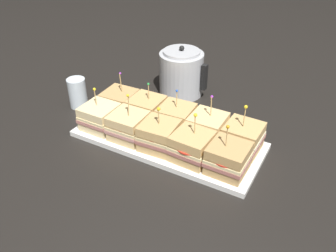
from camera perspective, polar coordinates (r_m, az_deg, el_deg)
ground_plane at (r=1.19m, az=0.00°, el=-2.55°), size 6.00×6.00×0.00m
serving_platter at (r=1.19m, az=0.00°, el=-2.20°), size 0.62×0.26×0.02m
sandwich_front_far_left at (r=1.23m, az=-10.86°, el=1.47°), size 0.12×0.12×0.15m
sandwich_front_left at (r=1.17m, az=-6.36°, el=0.01°), size 0.12×0.12×0.16m
sandwich_front_center at (r=1.12m, az=-1.42°, el=-1.53°), size 0.12×0.12×0.15m
sandwich_front_right at (r=1.07m, az=3.88°, el=-3.29°), size 0.12×0.12×0.16m
sandwich_front_far_right at (r=1.04m, az=9.63°, el=-5.15°), size 0.12×0.12×0.16m
sandwich_back_far_left at (r=1.31m, az=-7.74°, el=3.81°), size 0.12×0.12×0.16m
sandwich_back_left at (r=1.25m, az=-3.44°, el=2.62°), size 0.12×0.12×0.15m
sandwich_back_center at (r=1.20m, az=1.25°, el=1.26°), size 0.12×0.12×0.15m
sandwich_back_right at (r=1.16m, az=6.36°, el=-0.26°), size 0.12×0.12×0.16m
sandwich_back_far_right at (r=1.13m, az=11.90°, el=-1.84°), size 0.12×0.12×0.16m
kettle_steel at (r=1.44m, az=2.16°, el=8.51°), size 0.20×0.18×0.20m
drinking_glass at (r=1.40m, az=-14.31°, el=5.17°), size 0.07×0.07×0.12m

